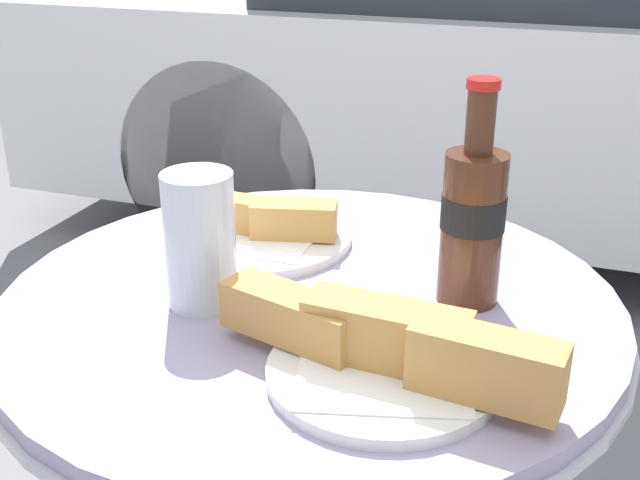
% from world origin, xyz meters
% --- Properties ---
extents(bistro_table, '(0.68, 0.68, 0.77)m').
position_xyz_m(bistro_table, '(0.00, 0.00, 0.59)').
color(bistro_table, '#B7B7BC').
rests_on(bistro_table, ground_plane).
extents(cola_bottle_left, '(0.07, 0.07, 0.24)m').
position_xyz_m(cola_bottle_left, '(0.16, 0.04, 0.87)').
color(cola_bottle_left, '#4C2819').
rests_on(cola_bottle_left, bistro_table).
extents(drinking_glass, '(0.07, 0.07, 0.14)m').
position_xyz_m(drinking_glass, '(-0.10, -0.06, 0.84)').
color(drinking_glass, silver).
rests_on(drinking_glass, bistro_table).
extents(lunch_plate_near, '(0.33, 0.21, 0.07)m').
position_xyz_m(lunch_plate_near, '(0.12, -0.13, 0.80)').
color(lunch_plate_near, white).
rests_on(lunch_plate_near, bistro_table).
extents(lunch_plate_far, '(0.23, 0.23, 0.06)m').
position_xyz_m(lunch_plate_far, '(-0.11, 0.11, 0.79)').
color(lunch_plate_far, white).
rests_on(lunch_plate_far, bistro_table).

